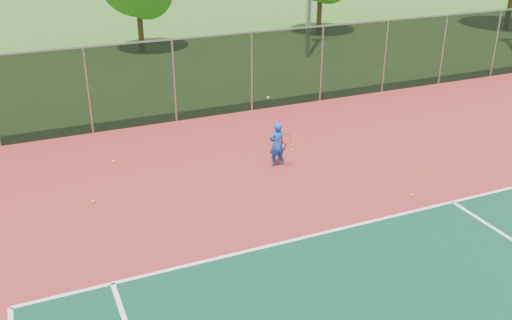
# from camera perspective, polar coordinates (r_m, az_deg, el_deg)

# --- Properties ---
(ground) EXTENTS (120.00, 120.00, 0.00)m
(ground) POSITION_cam_1_polar(r_m,az_deg,el_deg) (13.09, 21.05, -11.46)
(ground) COLOR #2D5A19
(ground) RESTS_ON ground
(court_apron) EXTENTS (30.00, 20.00, 0.02)m
(court_apron) POSITION_cam_1_polar(r_m,az_deg,el_deg) (14.28, 15.61, -7.40)
(court_apron) COLOR maroon
(court_apron) RESTS_ON ground
(fence_back) EXTENTS (30.00, 0.06, 3.03)m
(fence_back) POSITION_cam_1_polar(r_m,az_deg,el_deg) (21.63, -0.45, 8.87)
(fence_back) COLOR black
(fence_back) RESTS_ON court_apron
(tennis_player) EXTENTS (0.59, 0.59, 2.20)m
(tennis_player) POSITION_cam_1_polar(r_m,az_deg,el_deg) (17.10, 2.10, 1.58)
(tennis_player) COLOR #1347B9
(tennis_player) RESTS_ON court_apron
(practice_ball_0) EXTENTS (0.07, 0.07, 0.07)m
(practice_ball_0) POSITION_cam_1_polar(r_m,az_deg,el_deg) (18.10, -14.10, -0.10)
(practice_ball_0) COLOR yellow
(practice_ball_0) RESTS_ON court_apron
(practice_ball_1) EXTENTS (0.07, 0.07, 0.07)m
(practice_ball_1) POSITION_cam_1_polar(r_m,az_deg,el_deg) (16.12, 15.36, -3.37)
(practice_ball_1) COLOR yellow
(practice_ball_1) RESTS_ON court_apron
(practice_ball_4) EXTENTS (0.07, 0.07, 0.07)m
(practice_ball_4) POSITION_cam_1_polar(r_m,az_deg,el_deg) (15.83, -15.97, -3.97)
(practice_ball_4) COLOR yellow
(practice_ball_4) RESTS_ON court_apron
(practice_ball_5) EXTENTS (0.07, 0.07, 0.07)m
(practice_ball_5) POSITION_cam_1_polar(r_m,az_deg,el_deg) (18.37, 3.69, 0.99)
(practice_ball_5) COLOR yellow
(practice_ball_5) RESTS_ON court_apron
(practice_ball_6) EXTENTS (0.07, 0.07, 0.07)m
(practice_ball_6) POSITION_cam_1_polar(r_m,az_deg,el_deg) (17.77, 16.43, -0.85)
(practice_ball_6) COLOR yellow
(practice_ball_6) RESTS_ON court_apron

